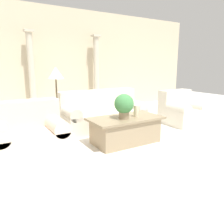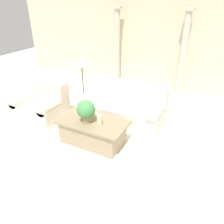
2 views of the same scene
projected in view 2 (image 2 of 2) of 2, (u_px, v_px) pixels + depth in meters
ground_plane at (108, 132)px, 4.89m from camera, size 16.00×16.00×0.00m
wall_back at (155, 37)px, 6.56m from camera, size 10.00×0.06×3.20m
sofa_long at (123, 106)px, 5.27m from camera, size 1.98×0.90×0.87m
loveseat at (42, 103)px, 5.37m from camera, size 1.15×0.90×0.87m
coffee_table at (93, 131)px, 4.44m from camera, size 1.39×0.74×0.50m
potted_plant at (86, 110)px, 4.18m from camera, size 0.36×0.36×0.46m
pillar_candle at (100, 120)px, 4.14m from camera, size 0.09×0.09×0.21m
floor_lamp at (82, 65)px, 5.26m from camera, size 0.33×0.33×1.43m
column_left at (117, 47)px, 6.91m from camera, size 0.25×0.25×2.42m
column_right at (183, 54)px, 6.10m from camera, size 0.25×0.25×2.42m
armchair at (201, 142)px, 3.95m from camera, size 0.90×0.86×0.84m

